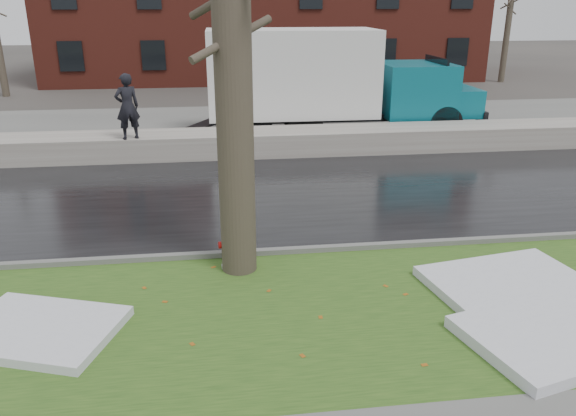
{
  "coord_description": "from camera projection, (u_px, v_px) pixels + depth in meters",
  "views": [
    {
      "loc": [
        -1.3,
        -8.77,
        4.59
      ],
      "look_at": [
        -0.05,
        0.9,
        1.0
      ],
      "focal_mm": 35.0,
      "sensor_mm": 36.0,
      "label": 1
    }
  ],
  "objects": [
    {
      "name": "worker",
      "position": [
        127.0,
        107.0,
        16.39
      ],
      "size": [
        0.83,
        0.7,
        1.92
      ],
      "primitive_type": "imported",
      "rotation": [
        0.0,
        0.0,
        3.54
      ],
      "color": "black",
      "rests_on": "snowbank"
    },
    {
      "name": "verge",
      "position": [
        309.0,
        314.0,
        8.74
      ],
      "size": [
        60.0,
        4.5,
        0.04
      ],
      "primitive_type": "cube",
      "color": "#264717",
      "rests_on": "ground"
    },
    {
      "name": "bg_tree_right",
      "position": [
        508.0,
        24.0,
        33.0
      ],
      "size": [
        1.4,
        1.62,
        6.5
      ],
      "color": "brown",
      "rests_on": "ground"
    },
    {
      "name": "snow_patch_far",
      "position": [
        39.0,
        330.0,
        8.15
      ],
      "size": [
        2.6,
        2.23,
        0.14
      ],
      "primitive_type": "cube",
      "rotation": [
        0.0,
        0.0,
        -0.33
      ],
      "color": "silver",
      "rests_on": "verge"
    },
    {
      "name": "parking_lot",
      "position": [
        250.0,
        126.0,
        22.0
      ],
      "size": [
        60.0,
        9.0,
        0.03
      ],
      "primitive_type": "cube",
      "color": "slate",
      "rests_on": "ground"
    },
    {
      "name": "snowbank",
      "position": [
        258.0,
        142.0,
        17.87
      ],
      "size": [
        60.0,
        1.6,
        0.75
      ],
      "primitive_type": "cube",
      "color": "#A19D93",
      "rests_on": "ground"
    },
    {
      "name": "bg_tree_center",
      "position": [
        130.0,
        25.0,
        32.23
      ],
      "size": [
        1.4,
        1.62,
        6.5
      ],
      "color": "brown",
      "rests_on": "ground"
    },
    {
      "name": "fire_hydrant",
      "position": [
        231.0,
        243.0,
        10.05
      ],
      "size": [
        0.45,
        0.4,
        0.92
      ],
      "rotation": [
        0.0,
        0.0,
        0.17
      ],
      "color": "#A5A7AD",
      "rests_on": "verge"
    },
    {
      "name": "box_truck",
      "position": [
        325.0,
        81.0,
        19.8
      ],
      "size": [
        11.18,
        2.74,
        3.73
      ],
      "rotation": [
        0.0,
        0.0,
        -0.01
      ],
      "color": "black",
      "rests_on": "ground"
    },
    {
      "name": "tree",
      "position": [
        232.0,
        44.0,
        8.84
      ],
      "size": [
        1.38,
        1.63,
        7.79
      ],
      "rotation": [
        0.0,
        0.0,
        0.28
      ],
      "color": "brown",
      "rests_on": "verge"
    },
    {
      "name": "snow_patch_near",
      "position": [
        512.0,
        286.0,
        9.4
      ],
      "size": [
        2.91,
        2.42,
        0.16
      ],
      "primitive_type": "cube",
      "rotation": [
        0.0,
        0.0,
        0.17
      ],
      "color": "silver",
      "rests_on": "verge"
    },
    {
      "name": "snow_patch_side",
      "position": [
        564.0,
        333.0,
        8.05
      ],
      "size": [
        3.17,
        2.45,
        0.18
      ],
      "primitive_type": "cube",
      "rotation": [
        0.0,
        0.0,
        0.26
      ],
      "color": "silver",
      "rests_on": "verge"
    },
    {
      "name": "road",
      "position": [
        272.0,
        196.0,
        14.09
      ],
      "size": [
        60.0,
        7.0,
        0.03
      ],
      "primitive_type": "cube",
      "color": "black",
      "rests_on": "ground"
    },
    {
      "name": "ground",
      "position": [
        298.0,
        278.0,
        9.91
      ],
      "size": [
        120.0,
        120.0,
        0.0
      ],
      "primitive_type": "plane",
      "color": "#47423D",
      "rests_on": "ground"
    },
    {
      "name": "curb",
      "position": [
        290.0,
        251.0,
        10.81
      ],
      "size": [
        60.0,
        0.15,
        0.14
      ],
      "primitive_type": "cube",
      "color": "slate",
      "rests_on": "ground"
    }
  ]
}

